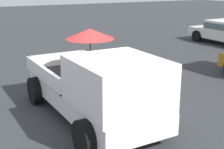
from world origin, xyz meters
name	(u,v)px	position (x,y,z in m)	size (l,w,h in m)	color
ground_plane	(91,117)	(0.00, 0.00, 0.00)	(80.00, 80.00, 0.00)	#2D3033
pickup_truck_main	(99,87)	(0.44, 0.04, 0.98)	(5.14, 2.45, 2.26)	black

